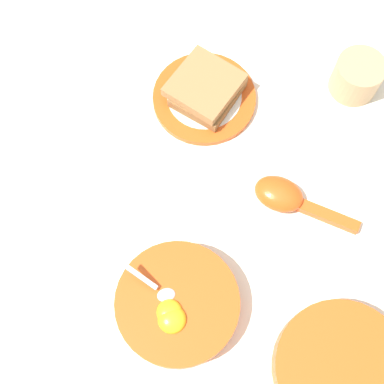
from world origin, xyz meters
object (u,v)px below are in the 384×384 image
at_px(drinking_cup, 357,76).
at_px(egg_bowl, 177,304).
at_px(toast_sandwich, 206,89).
at_px(congee_bowl, 341,369).
at_px(toast_plate, 204,98).
at_px(soup_spoon, 286,197).

bearing_deg(drinking_cup, egg_bowl, 38.20).
relative_size(egg_bowl, toast_sandwich, 1.20).
distance_m(egg_bowl, congee_bowl, 0.24).
relative_size(toast_sandwich, drinking_cup, 1.83).
distance_m(egg_bowl, drinking_cup, 0.48).
bearing_deg(egg_bowl, congee_bowl, 145.32).
xyz_separation_m(egg_bowl, toast_plate, (-0.12, -0.33, -0.02)).
xyz_separation_m(toast_plate, toast_sandwich, (-0.00, -0.00, 0.03)).
bearing_deg(toast_plate, soup_spoon, 111.17).
bearing_deg(soup_spoon, egg_bowl, 31.14).
bearing_deg(congee_bowl, toast_plate, -80.50).
bearing_deg(congee_bowl, toast_sandwich, -80.90).
relative_size(toast_plate, soup_spoon, 1.10).
height_order(soup_spoon, drinking_cup, drinking_cup).
xyz_separation_m(toast_plate, drinking_cup, (-0.25, 0.03, 0.03)).
height_order(egg_bowl, toast_sandwich, egg_bowl).
height_order(toast_plate, drinking_cup, drinking_cup).
bearing_deg(toast_plate, congee_bowl, 99.50).
bearing_deg(congee_bowl, drinking_cup, -111.90).
relative_size(toast_plate, drinking_cup, 2.15).
bearing_deg(soup_spoon, toast_sandwich, -69.73).
relative_size(toast_plate, toast_sandwich, 1.18).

